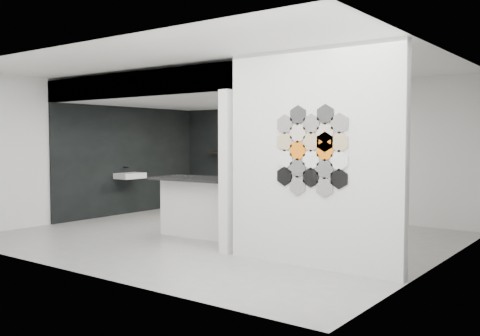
% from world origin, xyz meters
% --- Properties ---
extents(floor, '(7.00, 6.00, 0.01)m').
position_xyz_m(floor, '(0.00, 0.00, -0.01)').
color(floor, gray).
extents(partition_panel, '(2.45, 0.15, 2.80)m').
position_xyz_m(partition_panel, '(2.23, -1.00, 1.40)').
color(partition_panel, silver).
rests_on(partition_panel, floor).
extents(bay_clad_back, '(4.40, 0.04, 2.35)m').
position_xyz_m(bay_clad_back, '(-1.30, 2.97, 1.18)').
color(bay_clad_back, black).
rests_on(bay_clad_back, floor).
extents(bay_clad_left, '(0.04, 4.00, 2.35)m').
position_xyz_m(bay_clad_left, '(-3.47, 1.00, 1.18)').
color(bay_clad_left, black).
rests_on(bay_clad_left, floor).
extents(bulkhead, '(4.40, 4.00, 0.40)m').
position_xyz_m(bulkhead, '(-1.30, 1.00, 2.55)').
color(bulkhead, silver).
rests_on(bulkhead, corner_column).
extents(corner_column, '(0.16, 0.16, 2.35)m').
position_xyz_m(corner_column, '(0.82, -1.00, 1.18)').
color(corner_column, silver).
rests_on(corner_column, floor).
extents(fascia_beam, '(4.40, 0.16, 0.40)m').
position_xyz_m(fascia_beam, '(-1.30, -0.92, 2.55)').
color(fascia_beam, silver).
rests_on(fascia_beam, corner_column).
extents(wall_basin, '(0.40, 0.60, 0.12)m').
position_xyz_m(wall_basin, '(-3.24, 0.80, 0.85)').
color(wall_basin, silver).
rests_on(wall_basin, bay_clad_left).
extents(display_shelf, '(3.00, 0.15, 0.04)m').
position_xyz_m(display_shelf, '(-1.20, 2.87, 1.30)').
color(display_shelf, black).
rests_on(display_shelf, bay_clad_back).
extents(kitchen_island, '(1.93, 0.95, 1.52)m').
position_xyz_m(kitchen_island, '(-0.20, -0.15, 0.51)').
color(kitchen_island, silver).
rests_on(kitchen_island, floor).
extents(stockpot, '(0.32, 0.32, 0.20)m').
position_xyz_m(stockpot, '(-2.26, 2.87, 1.42)').
color(stockpot, black).
rests_on(stockpot, display_shelf).
extents(kettle, '(0.22, 0.22, 0.16)m').
position_xyz_m(kettle, '(-0.09, 2.87, 1.40)').
color(kettle, black).
rests_on(kettle, display_shelf).
extents(glass_bowl, '(0.17, 0.17, 0.11)m').
position_xyz_m(glass_bowl, '(0.15, 2.87, 1.37)').
color(glass_bowl, gray).
rests_on(glass_bowl, display_shelf).
extents(glass_vase, '(0.11, 0.11, 0.15)m').
position_xyz_m(glass_vase, '(0.15, 2.87, 1.39)').
color(glass_vase, gray).
rests_on(glass_vase, display_shelf).
extents(bottle_dark, '(0.07, 0.07, 0.14)m').
position_xyz_m(bottle_dark, '(-1.63, 2.87, 1.39)').
color(bottle_dark, black).
rests_on(bottle_dark, display_shelf).
extents(utensil_cup, '(0.10, 0.10, 0.11)m').
position_xyz_m(utensil_cup, '(-2.13, 2.87, 1.37)').
color(utensil_cup, black).
rests_on(utensil_cup, display_shelf).
extents(hex_tile_cluster, '(1.04, 0.02, 1.16)m').
position_xyz_m(hex_tile_cluster, '(2.26, -1.09, 1.50)').
color(hex_tile_cluster, black).
rests_on(hex_tile_cluster, partition_panel).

